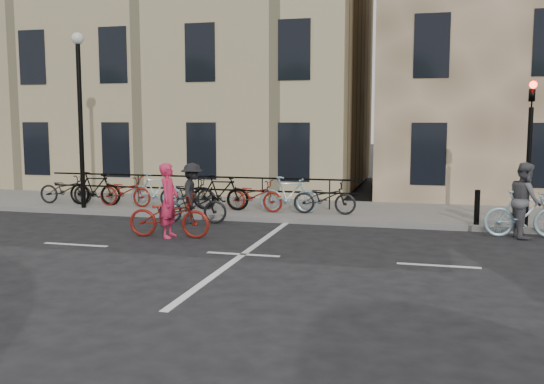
% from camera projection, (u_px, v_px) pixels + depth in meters
% --- Properties ---
extents(ground, '(120.00, 120.00, 0.00)m').
position_uv_depth(ground, '(243.00, 255.00, 12.83)').
color(ground, black).
rests_on(ground, ground).
extents(sidewalk, '(46.00, 4.00, 0.15)m').
position_uv_depth(sidewalk, '(180.00, 206.00, 19.58)').
color(sidewalk, slate).
rests_on(sidewalk, ground).
extents(building_west, '(20.00, 10.00, 10.00)m').
position_uv_depth(building_west, '(136.00, 68.00, 26.95)').
color(building_west, '#C6B785').
rests_on(building_west, sidewalk).
extents(traffic_light, '(0.18, 0.30, 3.90)m').
position_uv_depth(traffic_light, '(530.00, 135.00, 15.17)').
color(traffic_light, black).
rests_on(traffic_light, sidewalk).
extents(lamp_post, '(0.36, 0.36, 5.28)m').
position_uv_depth(lamp_post, '(80.00, 98.00, 18.25)').
color(lamp_post, black).
rests_on(lamp_post, sidewalk).
extents(bollard_east, '(0.14, 0.14, 0.90)m').
position_uv_depth(bollard_east, '(477.00, 207.00, 15.60)').
color(bollard_east, black).
rests_on(bollard_east, sidewalk).
extents(parked_bikes, '(10.40, 1.23, 1.05)m').
position_uv_depth(parked_bikes, '(188.00, 192.00, 18.41)').
color(parked_bikes, black).
rests_on(parked_bikes, sidewalk).
extents(cyclist_pink, '(2.07, 0.85, 1.80)m').
position_uv_depth(cyclist_pink, '(169.00, 212.00, 14.64)').
color(cyclist_pink, maroon).
rests_on(cyclist_pink, ground).
extents(cyclist_grey, '(1.95, 0.98, 1.83)m').
position_uv_depth(cyclist_grey, '(525.00, 207.00, 14.60)').
color(cyclist_grey, '#9ABEC9').
rests_on(cyclist_grey, ground).
extents(cyclist_dark, '(1.97, 1.19, 1.67)m').
position_uv_depth(cyclist_dark, '(193.00, 200.00, 16.63)').
color(cyclist_dark, black).
rests_on(cyclist_dark, ground).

